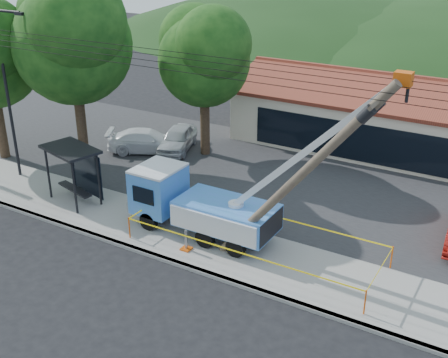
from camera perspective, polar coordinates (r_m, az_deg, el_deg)
ground at (r=21.06m, az=-4.77°, el=-12.46°), size 120.00×120.00×0.00m
curb at (r=22.44m, az=-1.66°, el=-9.59°), size 60.00×0.25×0.15m
sidewalk at (r=23.81m, az=0.78°, el=-7.41°), size 60.00×4.00×0.15m
parking_lot at (r=30.23m, az=8.35°, el=-0.54°), size 60.00×12.00×0.10m
strip_mall at (r=35.78m, az=19.50°, el=5.39°), size 22.50×8.53×4.67m
streetlight at (r=31.10m, az=-21.06°, el=9.09°), size 2.13×0.22×9.00m
tree_west_near at (r=31.30m, az=-15.24°, el=14.10°), size 7.56×6.72×10.80m
tree_lot at (r=32.26m, az=-2.06°, el=12.80°), size 6.30×5.60×8.94m
hill_west at (r=74.14m, az=10.68°, el=13.96°), size 78.40×56.00×28.00m
utility_truck at (r=24.48m, az=-2.43°, el=-2.42°), size 11.54×3.59×8.21m
leaning_pole at (r=20.45m, az=8.38°, el=0.91°), size 6.64×1.93×8.18m
bus_shelter at (r=28.12m, az=-14.89°, el=1.75°), size 3.25×2.45×2.79m
caution_tape at (r=23.30m, az=3.10°, el=-5.88°), size 10.53×3.45×1.00m
car_silver at (r=34.66m, az=-4.70°, el=2.83°), size 2.92×4.50×1.43m
car_white at (r=34.59m, az=-7.75°, el=2.64°), size 5.08×4.02×1.38m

